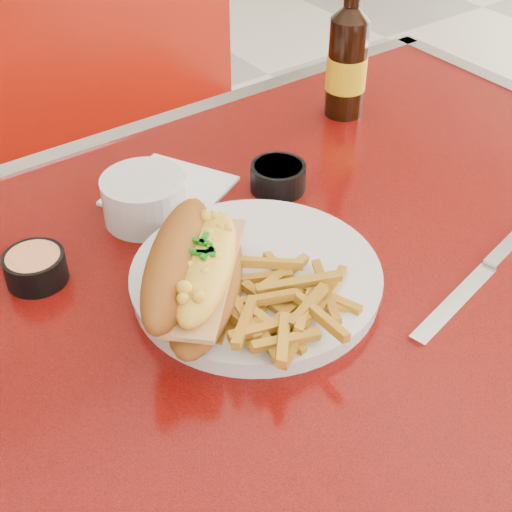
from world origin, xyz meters
TOP-DOWN VIEW (x-y plane):
  - diner_table at (0.00, 0.00)m, footprint 1.23×0.83m
  - booth_bench_far at (0.00, 0.81)m, footprint 1.20×0.51m
  - dinner_plate at (0.00, 0.03)m, footprint 0.29×0.29m
  - mac_hoagie at (-0.07, 0.03)m, footprint 0.20×0.21m
  - fries_pile at (-0.02, -0.03)m, footprint 0.14×0.13m
  - fork at (-0.03, -0.01)m, footprint 0.04×0.14m
  - gravy_ramekin at (-0.03, 0.20)m, footprint 0.10×0.10m
  - sauce_cup_left at (-0.18, 0.17)m, footprint 0.08×0.08m
  - sauce_cup_right at (0.13, 0.16)m, footprint 0.08×0.08m
  - beer_bottle at (0.33, 0.26)m, footprint 0.07×0.07m
  - knife at (0.21, -0.10)m, footprint 0.23×0.07m
  - paper_napkin at (0.02, 0.23)m, footprint 0.17×0.17m

SIDE VIEW (x-z plane):
  - booth_bench_far at x=0.00m, z-range -0.16..0.74m
  - diner_table at x=0.00m, z-range 0.22..0.99m
  - paper_napkin at x=0.02m, z-range 0.77..0.77m
  - knife at x=0.21m, z-range 0.77..0.78m
  - dinner_plate at x=0.00m, z-range 0.77..0.79m
  - sauce_cup_left at x=-0.18m, z-range 0.77..0.80m
  - fork at x=-0.03m, z-range 0.79..0.79m
  - sauce_cup_right at x=0.13m, z-range 0.77..0.81m
  - gravy_ramekin at x=-0.03m, z-range 0.77..0.83m
  - fries_pile at x=-0.02m, z-range 0.79..0.82m
  - mac_hoagie at x=-0.07m, z-range 0.78..0.87m
  - beer_bottle at x=0.33m, z-range 0.74..0.97m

